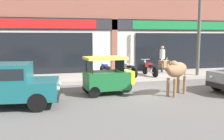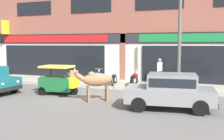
{
  "view_description": "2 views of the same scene",
  "coord_description": "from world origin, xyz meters",
  "px_view_note": "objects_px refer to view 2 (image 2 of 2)",
  "views": [
    {
      "loc": [
        -4.34,
        -10.36,
        2.33
      ],
      "look_at": [
        -1.29,
        1.0,
        0.82
      ],
      "focal_mm": 42.0,
      "sensor_mm": 36.0,
      "label": 1
    },
    {
      "loc": [
        5.69,
        -12.03,
        2.67
      ],
      "look_at": [
        0.78,
        1.0,
        1.27
      ],
      "focal_mm": 42.0,
      "sensor_mm": 36.0,
      "label": 2
    }
  ],
  "objects_px": {
    "utility_pole": "(180,37)",
    "car_0": "(170,90)",
    "pedestrian": "(160,68)",
    "motorcycle_0": "(96,77)",
    "motorcycle_1": "(115,78)",
    "motorcycle_2": "(134,79)",
    "cow": "(95,80)",
    "auto_rickshaw": "(59,82)"
  },
  "relations": [
    {
      "from": "car_0",
      "to": "auto_rickshaw",
      "type": "distance_m",
      "value": 6.1
    },
    {
      "from": "auto_rickshaw",
      "to": "pedestrian",
      "type": "distance_m",
      "value": 6.3
    },
    {
      "from": "motorcycle_0",
      "to": "utility_pole",
      "type": "bearing_deg",
      "value": -5.95
    },
    {
      "from": "cow",
      "to": "pedestrian",
      "type": "height_order",
      "value": "pedestrian"
    },
    {
      "from": "utility_pole",
      "to": "motorcycle_2",
      "type": "bearing_deg",
      "value": 168.69
    },
    {
      "from": "utility_pole",
      "to": "motorcycle_0",
      "type": "bearing_deg",
      "value": 174.05
    },
    {
      "from": "auto_rickshaw",
      "to": "motorcycle_1",
      "type": "bearing_deg",
      "value": 59.11
    },
    {
      "from": "utility_pole",
      "to": "motorcycle_1",
      "type": "bearing_deg",
      "value": 171.71
    },
    {
      "from": "motorcycle_1",
      "to": "pedestrian",
      "type": "relative_size",
      "value": 1.12
    },
    {
      "from": "auto_rickshaw",
      "to": "pedestrian",
      "type": "height_order",
      "value": "pedestrian"
    },
    {
      "from": "car_0",
      "to": "pedestrian",
      "type": "distance_m",
      "value": 5.79
    },
    {
      "from": "cow",
      "to": "car_0",
      "type": "relative_size",
      "value": 0.5
    },
    {
      "from": "motorcycle_0",
      "to": "pedestrian",
      "type": "height_order",
      "value": "pedestrian"
    },
    {
      "from": "cow",
      "to": "motorcycle_2",
      "type": "distance_m",
      "value": 4.22
    },
    {
      "from": "cow",
      "to": "pedestrian",
      "type": "relative_size",
      "value": 1.17
    },
    {
      "from": "cow",
      "to": "motorcycle_0",
      "type": "relative_size",
      "value": 1.03
    },
    {
      "from": "utility_pole",
      "to": "car_0",
      "type": "bearing_deg",
      "value": -88.32
    },
    {
      "from": "car_0",
      "to": "utility_pole",
      "type": "relative_size",
      "value": 0.66
    },
    {
      "from": "car_0",
      "to": "pedestrian",
      "type": "height_order",
      "value": "pedestrian"
    },
    {
      "from": "car_0",
      "to": "motorcycle_0",
      "type": "xyz_separation_m",
      "value": [
        -5.32,
        4.42,
        -0.26
      ]
    },
    {
      "from": "cow",
      "to": "motorcycle_1",
      "type": "height_order",
      "value": "cow"
    },
    {
      "from": "car_0",
      "to": "motorcycle_2",
      "type": "bearing_deg",
      "value": 122.15
    },
    {
      "from": "cow",
      "to": "motorcycle_0",
      "type": "height_order",
      "value": "cow"
    },
    {
      "from": "cow",
      "to": "car_0",
      "type": "height_order",
      "value": "cow"
    },
    {
      "from": "auto_rickshaw",
      "to": "motorcycle_1",
      "type": "relative_size",
      "value": 1.14
    },
    {
      "from": "car_0",
      "to": "motorcycle_1",
      "type": "distance_m",
      "value": 6.02
    },
    {
      "from": "motorcycle_0",
      "to": "motorcycle_1",
      "type": "relative_size",
      "value": 1.01
    },
    {
      "from": "motorcycle_0",
      "to": "motorcycle_2",
      "type": "relative_size",
      "value": 1.0
    },
    {
      "from": "auto_rickshaw",
      "to": "utility_pole",
      "type": "relative_size",
      "value": 0.36
    },
    {
      "from": "cow",
      "to": "auto_rickshaw",
      "type": "bearing_deg",
      "value": 159.42
    },
    {
      "from": "car_0",
      "to": "motorcycle_0",
      "type": "height_order",
      "value": "car_0"
    },
    {
      "from": "car_0",
      "to": "utility_pole",
      "type": "bearing_deg",
      "value": 91.68
    },
    {
      "from": "cow",
      "to": "pedestrian",
      "type": "bearing_deg",
      "value": 69.54
    },
    {
      "from": "motorcycle_0",
      "to": "pedestrian",
      "type": "bearing_deg",
      "value": 16.88
    },
    {
      "from": "car_0",
      "to": "pedestrian",
      "type": "bearing_deg",
      "value": 104.69
    },
    {
      "from": "car_0",
      "to": "motorcycle_1",
      "type": "height_order",
      "value": "car_0"
    },
    {
      "from": "cow",
      "to": "utility_pole",
      "type": "distance_m",
      "value": 5.31
    },
    {
      "from": "auto_rickshaw",
      "to": "pedestrian",
      "type": "relative_size",
      "value": 1.27
    },
    {
      "from": "motorcycle_1",
      "to": "utility_pole",
      "type": "height_order",
      "value": "utility_pole"
    },
    {
      "from": "cow",
      "to": "car_0",
      "type": "xyz_separation_m",
      "value": [
        3.45,
        -0.27,
        -0.19
      ]
    },
    {
      "from": "car_0",
      "to": "motorcycle_1",
      "type": "xyz_separation_m",
      "value": [
        -4.04,
        4.46,
        -0.26
      ]
    },
    {
      "from": "auto_rickshaw",
      "to": "utility_pole",
      "type": "bearing_deg",
      "value": 24.4
    }
  ]
}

